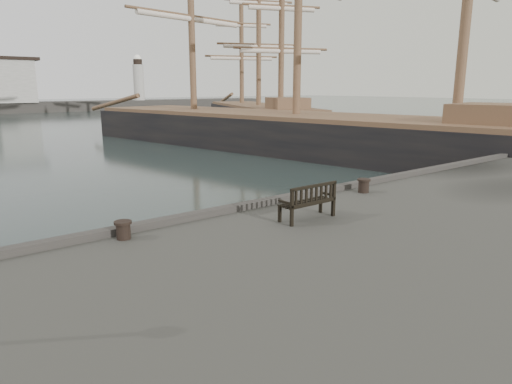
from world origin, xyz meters
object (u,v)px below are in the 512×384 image
bench (308,208)px  tall_ship_main (296,140)px  bollard_left (123,230)px  bollard_right (364,186)px  tall_ship_far (259,121)px

bench → tall_ship_main: 25.01m
tall_ship_main → bollard_left: bearing=-151.7°
bollard_right → tall_ship_main: 21.81m
bollard_right → tall_ship_main: tall_ship_main is taller
bollard_left → bollard_right: bearing=-2.2°
tall_ship_far → tall_ship_main: bearing=-98.2°
bollard_left → tall_ship_main: (21.22, 17.10, -0.95)m
bench → bollard_left: 4.69m
bollard_left → tall_ship_main: bearing=38.9°
bollard_left → tall_ship_main: size_ratio=0.01×
bench → bollard_left: size_ratio=3.84×
bollard_right → tall_ship_far: (23.49, 35.43, -0.95)m
tall_ship_main → tall_ship_far: bearing=49.4°
bollard_left → bollard_right: size_ratio=0.93×
tall_ship_main → tall_ship_far: (10.41, 18.02, 0.02)m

